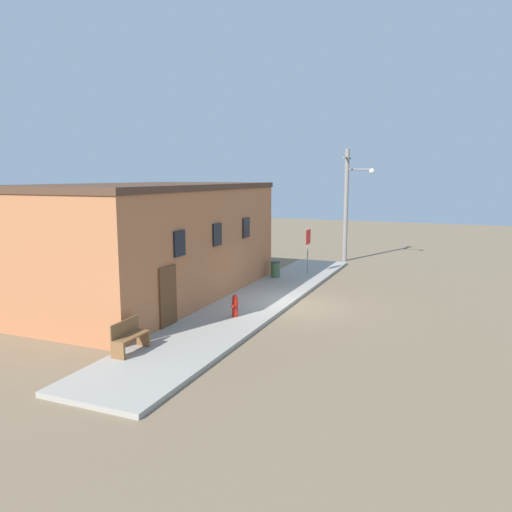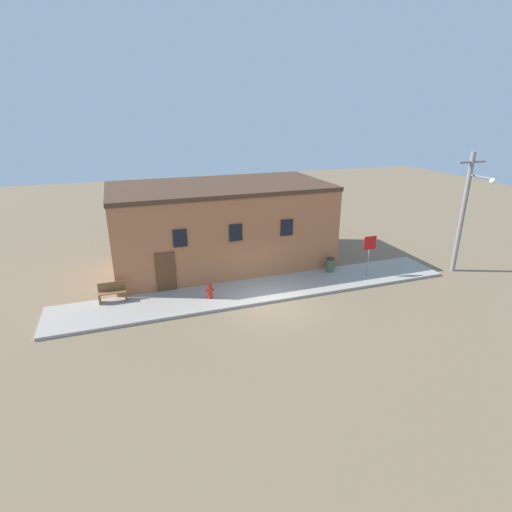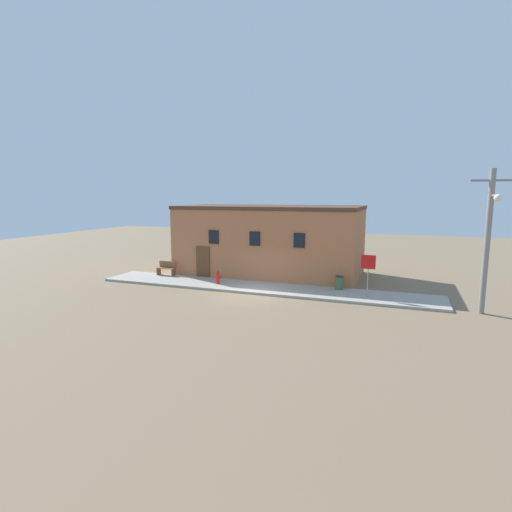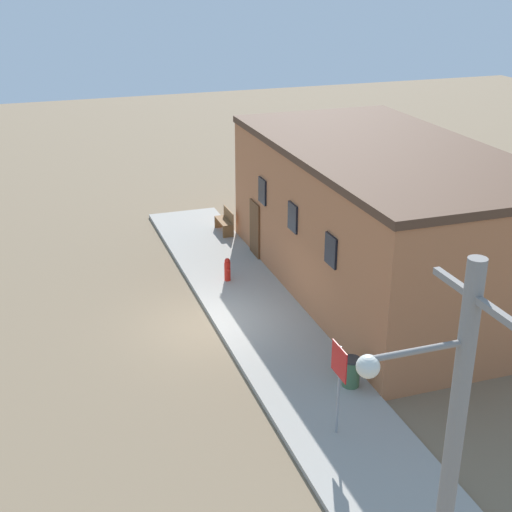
% 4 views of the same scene
% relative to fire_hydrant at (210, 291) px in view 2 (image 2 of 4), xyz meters
% --- Properties ---
extents(ground_plane, '(80.00, 80.00, 0.00)m').
position_rel_fire_hydrant_xyz_m(ground_plane, '(2.73, -1.27, -0.56)').
color(ground_plane, '#7A664C').
extents(sidewalk, '(20.77, 2.93, 0.14)m').
position_rel_fire_hydrant_xyz_m(sidewalk, '(2.73, 0.20, -0.48)').
color(sidewalk, '#9E998E').
rests_on(sidewalk, ground).
extents(brick_building, '(12.52, 6.41, 4.88)m').
position_rel_fire_hydrant_xyz_m(brick_building, '(1.85, 4.80, 1.89)').
color(brick_building, '#B26B42').
rests_on(brick_building, ground).
extents(fire_hydrant, '(0.45, 0.21, 0.82)m').
position_rel_fire_hydrant_xyz_m(fire_hydrant, '(0.00, 0.00, 0.00)').
color(fire_hydrant, red).
rests_on(fire_hydrant, sidewalk).
extents(stop_sign, '(0.76, 0.06, 2.29)m').
position_rel_fire_hydrant_xyz_m(stop_sign, '(9.00, -0.05, 1.22)').
color(stop_sign, gray).
rests_on(stop_sign, sidewalk).
extents(bench, '(1.28, 0.44, 0.94)m').
position_rel_fire_hydrant_xyz_m(bench, '(-4.53, 1.27, 0.04)').
color(bench, brown).
rests_on(bench, sidewalk).
extents(trash_bin, '(0.47, 0.47, 0.80)m').
position_rel_fire_hydrant_xyz_m(trash_bin, '(7.31, 1.15, -0.01)').
color(trash_bin, '#426642').
rests_on(trash_bin, sidewalk).
extents(utility_pole, '(1.80, 1.78, 6.82)m').
position_rel_fire_hydrant_xyz_m(utility_pole, '(14.36, -0.93, 3.12)').
color(utility_pole, gray).
rests_on(utility_pole, ground).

